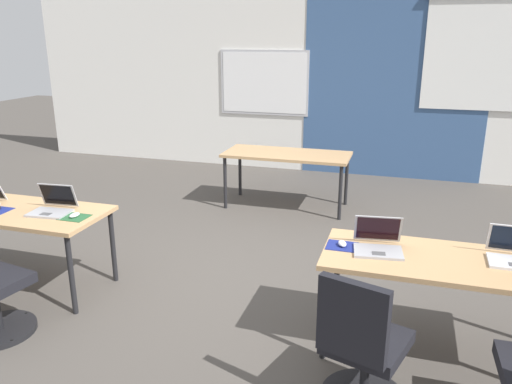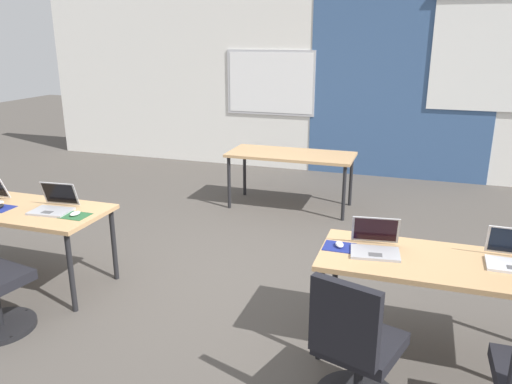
{
  "view_description": "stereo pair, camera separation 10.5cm",
  "coord_description": "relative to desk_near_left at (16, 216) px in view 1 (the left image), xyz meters",
  "views": [
    {
      "loc": [
        1.44,
        -3.92,
        2.16
      ],
      "look_at": [
        0.22,
        0.11,
        0.84
      ],
      "focal_mm": 35.2,
      "sensor_mm": 36.0,
      "label": 1
    },
    {
      "loc": [
        1.54,
        -3.89,
        2.16
      ],
      "look_at": [
        0.22,
        0.11,
        0.84
      ],
      "focal_mm": 35.2,
      "sensor_mm": 36.0,
      "label": 2
    }
  ],
  "objects": [
    {
      "name": "desk_far_center",
      "position": [
        1.75,
        2.8,
        0.0
      ],
      "size": [
        1.6,
        0.7,
        0.72
      ],
      "color": "tan",
      "rests_on": "ground"
    },
    {
      "name": "mousepad_near_right_inner",
      "position": [
        2.82,
        0.02,
        0.06
      ],
      "size": [
        0.22,
        0.19,
        0.0
      ],
      "color": "navy",
      "rests_on": "desk_near_right"
    },
    {
      "name": "mouse_near_right_inner",
      "position": [
        2.82,
        0.02,
        0.08
      ],
      "size": [
        0.09,
        0.11,
        0.03
      ],
      "color": "silver",
      "rests_on": "mousepad_near_right_inner"
    },
    {
      "name": "laptop_near_right_inner",
      "position": [
        3.07,
        0.03,
        0.11
      ],
      "size": [
        0.37,
        0.35,
        0.23
      ],
      "rotation": [
        0.0,
        0.0,
        0.13
      ],
      "color": "#9E9EA3",
      "rests_on": "desk_near_right"
    },
    {
      "name": "mouse_near_left_inner",
      "position": [
        0.62,
        -0.03,
        0.08
      ],
      "size": [
        0.07,
        0.11,
        0.03
      ],
      "color": "silver",
      "rests_on": "mousepad_near_left_inner"
    },
    {
      "name": "back_wall_assembly",
      "position": [
        1.8,
        4.8,
        0.75
      ],
      "size": [
        10.0,
        0.27,
        2.8
      ],
      "color": "silver",
      "rests_on": "ground"
    },
    {
      "name": "laptop_near_left_inner",
      "position": [
        0.36,
        0.03,
        0.11
      ],
      "size": [
        0.36,
        0.33,
        0.23
      ],
      "rotation": [
        0.0,
        0.0,
        0.09
      ],
      "color": "#9E9EA3",
      "rests_on": "desk_near_left"
    },
    {
      "name": "ground_plane",
      "position": [
        1.75,
        0.6,
        -0.66
      ],
      "size": [
        24.0,
        24.0,
        0.0
      ],
      "color": "#47423D"
    },
    {
      "name": "chair_near_right_inner",
      "position": [
        3.05,
        -0.73,
        -0.28
      ],
      "size": [
        0.55,
        0.6,
        0.92
      ],
      "rotation": [
        0.0,
        0.0,
        2.84
      ],
      "color": "black",
      "rests_on": "ground"
    },
    {
      "name": "mousepad_near_left_inner",
      "position": [
        0.62,
        -0.03,
        0.06
      ],
      "size": [
        0.22,
        0.19,
        0.0
      ],
      "color": "#23512D",
      "rests_on": "desk_near_left"
    },
    {
      "name": "desk_near_right",
      "position": [
        3.5,
        0.0,
        0.0
      ],
      "size": [
        1.6,
        0.7,
        0.72
      ],
      "color": "tan",
      "rests_on": "ground"
    },
    {
      "name": "desk_near_left",
      "position": [
        0.0,
        0.0,
        0.0
      ],
      "size": [
        1.6,
        0.7,
        0.72
      ],
      "color": "tan",
      "rests_on": "ground"
    }
  ]
}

